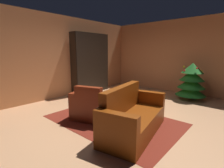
{
  "coord_description": "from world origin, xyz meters",
  "views": [
    {
      "loc": [
        2.49,
        -3.23,
        1.58
      ],
      "look_at": [
        -0.22,
        -0.13,
        0.78
      ],
      "focal_mm": 26.85,
      "sensor_mm": 36.0,
      "label": 1
    }
  ],
  "objects_px": {
    "bookshelf_unit": "(93,64)",
    "bottle_on_table": "(111,98)",
    "decorated_tree": "(191,81)",
    "armchair_red": "(94,107)",
    "book_stack_on_table": "(121,101)",
    "coffee_table": "(119,104)",
    "couch_red": "(133,118)"
  },
  "relations": [
    {
      "from": "bottle_on_table",
      "to": "couch_red",
      "type": "bearing_deg",
      "value": -15.11
    },
    {
      "from": "book_stack_on_table",
      "to": "decorated_tree",
      "type": "distance_m",
      "value": 2.99
    },
    {
      "from": "book_stack_on_table",
      "to": "bottle_on_table",
      "type": "relative_size",
      "value": 0.91
    },
    {
      "from": "coffee_table",
      "to": "bottle_on_table",
      "type": "distance_m",
      "value": 0.23
    },
    {
      "from": "bookshelf_unit",
      "to": "decorated_tree",
      "type": "relative_size",
      "value": 1.85
    },
    {
      "from": "bookshelf_unit",
      "to": "bottle_on_table",
      "type": "xyz_separation_m",
      "value": [
        2.48,
        -1.72,
        -0.57
      ]
    },
    {
      "from": "decorated_tree",
      "to": "coffee_table",
      "type": "bearing_deg",
      "value": -104.23
    },
    {
      "from": "bookshelf_unit",
      "to": "book_stack_on_table",
      "type": "xyz_separation_m",
      "value": [
        2.67,
        -1.58,
        -0.63
      ]
    },
    {
      "from": "armchair_red",
      "to": "couch_red",
      "type": "height_order",
      "value": "couch_red"
    },
    {
      "from": "armchair_red",
      "to": "book_stack_on_table",
      "type": "distance_m",
      "value": 0.66
    },
    {
      "from": "bookshelf_unit",
      "to": "bottle_on_table",
      "type": "distance_m",
      "value": 3.07
    },
    {
      "from": "armchair_red",
      "to": "decorated_tree",
      "type": "distance_m",
      "value": 3.51
    },
    {
      "from": "book_stack_on_table",
      "to": "decorated_tree",
      "type": "bearing_deg",
      "value": 76.75
    },
    {
      "from": "book_stack_on_table",
      "to": "decorated_tree",
      "type": "relative_size",
      "value": 0.18
    },
    {
      "from": "decorated_tree",
      "to": "bookshelf_unit",
      "type": "bearing_deg",
      "value": -158.43
    },
    {
      "from": "couch_red",
      "to": "bottle_on_table",
      "type": "height_order",
      "value": "couch_red"
    },
    {
      "from": "book_stack_on_table",
      "to": "bottle_on_table",
      "type": "bearing_deg",
      "value": -144.24
    },
    {
      "from": "bookshelf_unit",
      "to": "coffee_table",
      "type": "xyz_separation_m",
      "value": [
        2.62,
        -1.6,
        -0.7
      ]
    },
    {
      "from": "coffee_table",
      "to": "decorated_tree",
      "type": "height_order",
      "value": "decorated_tree"
    },
    {
      "from": "book_stack_on_table",
      "to": "armchair_red",
      "type": "bearing_deg",
      "value": -143.55
    },
    {
      "from": "couch_red",
      "to": "coffee_table",
      "type": "relative_size",
      "value": 2.77
    },
    {
      "from": "bookshelf_unit",
      "to": "armchair_red",
      "type": "xyz_separation_m",
      "value": [
        2.16,
        -1.96,
        -0.78
      ]
    },
    {
      "from": "coffee_table",
      "to": "book_stack_on_table",
      "type": "height_order",
      "value": "book_stack_on_table"
    },
    {
      "from": "armchair_red",
      "to": "decorated_tree",
      "type": "relative_size",
      "value": 0.93
    },
    {
      "from": "bookshelf_unit",
      "to": "coffee_table",
      "type": "distance_m",
      "value": 3.15
    },
    {
      "from": "coffee_table",
      "to": "decorated_tree",
      "type": "distance_m",
      "value": 3.03
    },
    {
      "from": "bookshelf_unit",
      "to": "couch_red",
      "type": "bearing_deg",
      "value": -30.78
    },
    {
      "from": "bookshelf_unit",
      "to": "coffee_table",
      "type": "height_order",
      "value": "bookshelf_unit"
    },
    {
      "from": "coffee_table",
      "to": "bottle_on_table",
      "type": "height_order",
      "value": "bottle_on_table"
    },
    {
      "from": "coffee_table",
      "to": "book_stack_on_table",
      "type": "bearing_deg",
      "value": 17.06
    },
    {
      "from": "coffee_table",
      "to": "bottle_on_table",
      "type": "relative_size",
      "value": 2.77
    },
    {
      "from": "armchair_red",
      "to": "bottle_on_table",
      "type": "distance_m",
      "value": 0.45
    }
  ]
}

